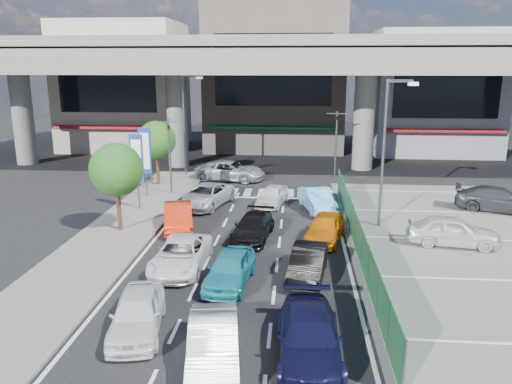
# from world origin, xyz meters

# --- Properties ---
(ground) EXTENTS (120.00, 120.00, 0.00)m
(ground) POSITION_xyz_m (0.00, 0.00, 0.00)
(ground) COLOR black
(ground) RESTS_ON ground
(parking_lot) EXTENTS (12.00, 28.00, 0.06)m
(parking_lot) POSITION_xyz_m (11.00, 2.00, 0.03)
(parking_lot) COLOR #585856
(parking_lot) RESTS_ON ground
(sidewalk_left) EXTENTS (4.00, 30.00, 0.12)m
(sidewalk_left) POSITION_xyz_m (-7.00, 4.00, 0.06)
(sidewalk_left) COLOR #585856
(sidewalk_left) RESTS_ON ground
(fence_run) EXTENTS (0.16, 22.00, 1.80)m
(fence_run) POSITION_xyz_m (5.30, 1.00, 0.90)
(fence_run) COLOR #1E5933
(fence_run) RESTS_ON ground
(expressway) EXTENTS (64.00, 14.00, 10.75)m
(expressway) POSITION_xyz_m (0.00, 22.00, 8.76)
(expressway) COLOR slate
(expressway) RESTS_ON ground
(building_west) EXTENTS (12.00, 10.90, 13.00)m
(building_west) POSITION_xyz_m (-16.00, 31.97, 6.49)
(building_west) COLOR #AA9F89
(building_west) RESTS_ON ground
(building_center) EXTENTS (14.00, 10.90, 15.00)m
(building_center) POSITION_xyz_m (0.00, 32.97, 7.49)
(building_center) COLOR gray
(building_center) RESTS_ON ground
(building_east) EXTENTS (12.00, 10.90, 12.00)m
(building_east) POSITION_xyz_m (16.00, 31.97, 5.99)
(building_east) COLOR gray
(building_east) RESTS_ON ground
(traffic_light_left) EXTENTS (1.60, 1.24, 5.20)m
(traffic_light_left) POSITION_xyz_m (-6.20, 12.00, 3.94)
(traffic_light_left) COLOR #595B60
(traffic_light_left) RESTS_ON ground
(traffic_light_right) EXTENTS (1.60, 1.24, 5.20)m
(traffic_light_right) POSITION_xyz_m (5.50, 19.00, 3.94)
(traffic_light_right) COLOR #595B60
(traffic_light_right) RESTS_ON ground
(street_lamp_right) EXTENTS (1.65, 0.22, 8.00)m
(street_lamp_right) POSITION_xyz_m (7.17, 6.00, 4.77)
(street_lamp_right) COLOR #595B60
(street_lamp_right) RESTS_ON ground
(street_lamp_left) EXTENTS (1.65, 0.22, 8.00)m
(street_lamp_left) POSITION_xyz_m (-6.33, 18.00, 4.77)
(street_lamp_left) COLOR #595B60
(street_lamp_left) RESTS_ON ground
(signboard_near) EXTENTS (0.80, 0.14, 4.70)m
(signboard_near) POSITION_xyz_m (-7.20, 7.99, 3.06)
(signboard_near) COLOR #595B60
(signboard_near) RESTS_ON ground
(signboard_far) EXTENTS (0.80, 0.14, 4.70)m
(signboard_far) POSITION_xyz_m (-7.60, 10.99, 3.06)
(signboard_far) COLOR #595B60
(signboard_far) RESTS_ON ground
(tree_near) EXTENTS (2.80, 2.80, 4.80)m
(tree_near) POSITION_xyz_m (-7.00, 4.00, 3.39)
(tree_near) COLOR #382314
(tree_near) RESTS_ON ground
(tree_far) EXTENTS (2.80, 2.80, 4.80)m
(tree_far) POSITION_xyz_m (-7.80, 14.50, 3.39)
(tree_far) COLOR #382314
(tree_far) RESTS_ON ground
(van_white_back_left) EXTENTS (2.27, 4.26, 1.38)m
(van_white_back_left) POSITION_xyz_m (-2.81, -6.14, 0.69)
(van_white_back_left) COLOR white
(van_white_back_left) RESTS_ON ground
(hatch_white_back_mid) EXTENTS (2.07, 4.36, 1.38)m
(hatch_white_back_mid) POSITION_xyz_m (0.02, -7.82, 0.69)
(hatch_white_back_mid) COLOR white
(hatch_white_back_mid) RESTS_ON ground
(minivan_navy_back) EXTENTS (2.07, 4.81, 1.38)m
(minivan_navy_back) POSITION_xyz_m (2.86, -7.15, 0.69)
(minivan_navy_back) COLOR black
(minivan_navy_back) RESTS_ON ground
(sedan_white_mid_left) EXTENTS (2.22, 4.65, 1.28)m
(sedan_white_mid_left) POSITION_xyz_m (-2.59, -0.70, 0.64)
(sedan_white_mid_left) COLOR white
(sedan_white_mid_left) RESTS_ON ground
(taxi_teal_mid) EXTENTS (2.03, 4.14, 1.36)m
(taxi_teal_mid) POSITION_xyz_m (-0.23, -2.16, 0.68)
(taxi_teal_mid) COLOR teal
(taxi_teal_mid) RESTS_ON ground
(hatch_black_mid_right) EXTENTS (1.92, 4.12, 1.31)m
(hatch_black_mid_right) POSITION_xyz_m (2.95, -1.18, 0.65)
(hatch_black_mid_right) COLOR black
(hatch_black_mid_right) RESTS_ON ground
(taxi_orange_left) EXTENTS (2.42, 4.42, 1.38)m
(taxi_orange_left) POSITION_xyz_m (-3.98, 4.71, 0.69)
(taxi_orange_left) COLOR red
(taxi_orange_left) RESTS_ON ground
(sedan_black_mid) EXTENTS (2.24, 4.43, 1.23)m
(sedan_black_mid) POSITION_xyz_m (0.22, 3.42, 0.62)
(sedan_black_mid) COLOR black
(sedan_black_mid) RESTS_ON ground
(taxi_orange_right) EXTENTS (2.52, 4.30, 1.37)m
(taxi_orange_right) POSITION_xyz_m (3.89, 3.44, 0.69)
(taxi_orange_right) COLOR #C96A07
(taxi_orange_right) RESTS_ON ground
(wagon_silver_front_left) EXTENTS (3.48, 5.39, 1.38)m
(wagon_silver_front_left) POSITION_xyz_m (-3.31, 9.26, 0.69)
(wagon_silver_front_left) COLOR #B4B6BD
(wagon_silver_front_left) RESTS_ON ground
(sedan_white_front_mid) EXTENTS (2.27, 3.97, 1.27)m
(sedan_white_front_mid) POSITION_xyz_m (0.90, 9.90, 0.64)
(sedan_white_front_mid) COLOR silver
(sedan_white_front_mid) RESTS_ON ground
(kei_truck_front_right) EXTENTS (2.46, 4.42, 1.38)m
(kei_truck_front_right) POSITION_xyz_m (3.68, 8.99, 0.69)
(kei_truck_front_right) COLOR #5FB3EE
(kei_truck_front_right) RESTS_ON ground
(crossing_wagon_silver) EXTENTS (5.68, 3.39, 1.48)m
(crossing_wagon_silver) POSITION_xyz_m (-2.69, 16.72, 0.74)
(crossing_wagon_silver) COLOR #919598
(crossing_wagon_silver) RESTS_ON ground
(parked_sedan_white) EXTENTS (4.56, 2.42, 1.48)m
(parked_sedan_white) POSITION_xyz_m (10.09, 3.13, 0.80)
(parked_sedan_white) COLOR silver
(parked_sedan_white) RESTS_ON parking_lot
(parked_sedan_dgrey) EXTENTS (5.46, 3.57, 1.47)m
(parked_sedan_dgrey) POSITION_xyz_m (14.69, 9.42, 0.79)
(parked_sedan_dgrey) COLOR #323338
(parked_sedan_dgrey) RESTS_ON parking_lot
(traffic_cone) EXTENTS (0.38, 0.38, 0.74)m
(traffic_cone) POSITION_xyz_m (5.60, 3.96, 0.43)
(traffic_cone) COLOR red
(traffic_cone) RESTS_ON parking_lot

